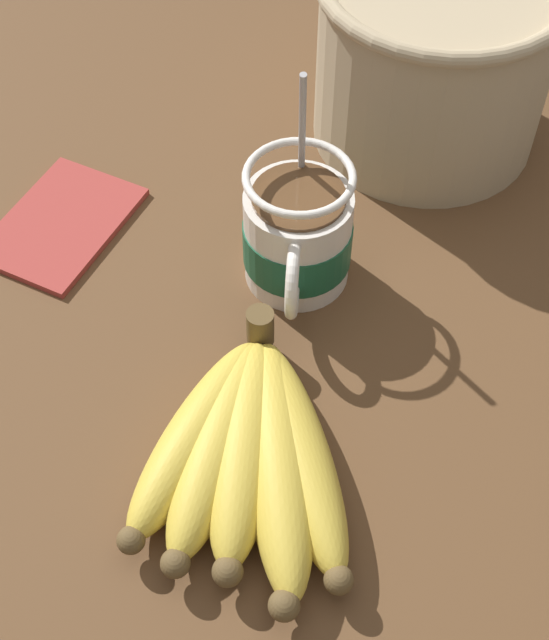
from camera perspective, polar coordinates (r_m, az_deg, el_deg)
name	(u,v)px	position (r cm, az deg, el deg)	size (l,w,h in cm)	color
table	(292,329)	(68.72, 1.15, -0.58)	(110.54, 110.54, 3.37)	brown
coffee_mug	(298,236)	(66.77, 1.49, 5.39)	(12.47, 8.27, 17.78)	white
banana_bunch	(248,450)	(58.57, -1.72, -8.34)	(21.50, 16.48, 4.39)	brown
woven_basket	(434,57)	(78.14, 10.16, 16.24)	(20.43, 20.43, 15.37)	tan
napkin	(62,224)	(75.29, -13.47, 6.01)	(15.20, 13.04, 0.60)	#A33833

